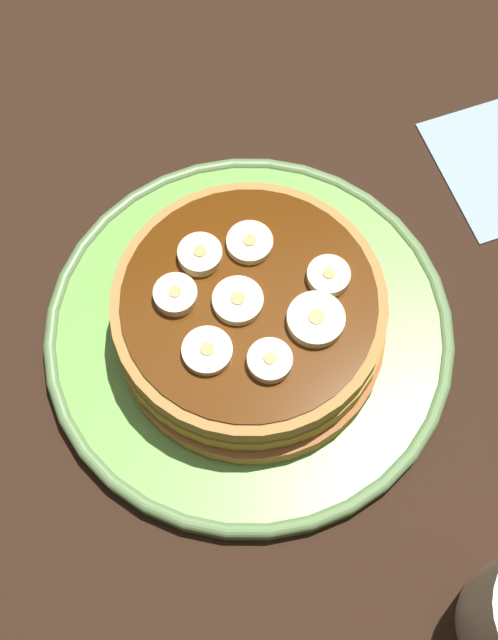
{
  "coord_description": "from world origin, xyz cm",
  "views": [
    {
      "loc": [
        21.65,
        -6.4,
        53.8
      ],
      "look_at": [
        0.0,
        0.0,
        2.91
      ],
      "focal_mm": 48.48,
      "sensor_mm": 36.0,
      "label": 1
    }
  ],
  "objects_px": {
    "plate": "(249,333)",
    "banana_slice_5": "(327,273)",
    "pancake_stack": "(250,317)",
    "banana_slice_6": "(316,320)",
    "banana_slice_1": "(273,360)",
    "banana_slice_3": "(250,243)",
    "banana_slice_7": "(207,351)",
    "banana_slice_4": "(200,255)",
    "banana_slice_2": "(176,295)",
    "banana_slice_0": "(239,304)"
  },
  "relations": [
    {
      "from": "plate",
      "to": "banana_slice_5",
      "type": "bearing_deg",
      "value": 92.46
    },
    {
      "from": "pancake_stack",
      "to": "banana_slice_6",
      "type": "height_order",
      "value": "banana_slice_6"
    },
    {
      "from": "pancake_stack",
      "to": "banana_slice_6",
      "type": "xyz_separation_m",
      "value": [
        0.02,
        0.03,
        0.03
      ]
    },
    {
      "from": "banana_slice_1",
      "to": "banana_slice_3",
      "type": "relative_size",
      "value": 0.92
    },
    {
      "from": "banana_slice_6",
      "to": "banana_slice_7",
      "type": "height_order",
      "value": "banana_slice_6"
    },
    {
      "from": "banana_slice_5",
      "to": "banana_slice_6",
      "type": "relative_size",
      "value": 0.76
    },
    {
      "from": "banana_slice_4",
      "to": "banana_slice_7",
      "type": "bearing_deg",
      "value": -11.4
    },
    {
      "from": "pancake_stack",
      "to": "banana_slice_4",
      "type": "xyz_separation_m",
      "value": [
        -0.04,
        -0.02,
        0.03
      ]
    },
    {
      "from": "plate",
      "to": "banana_slice_6",
      "type": "distance_m",
      "value": 0.07
    },
    {
      "from": "plate",
      "to": "banana_slice_4",
      "type": "height_order",
      "value": "banana_slice_4"
    },
    {
      "from": "plate",
      "to": "banana_slice_7",
      "type": "height_order",
      "value": "banana_slice_7"
    },
    {
      "from": "plate",
      "to": "banana_slice_1",
      "type": "height_order",
      "value": "banana_slice_1"
    },
    {
      "from": "pancake_stack",
      "to": "banana_slice_4",
      "type": "distance_m",
      "value": 0.05
    },
    {
      "from": "banana_slice_5",
      "to": "banana_slice_3",
      "type": "bearing_deg",
      "value": -130.82
    },
    {
      "from": "banana_slice_6",
      "to": "banana_slice_7",
      "type": "distance_m",
      "value": 0.07
    },
    {
      "from": "banana_slice_3",
      "to": "banana_slice_1",
      "type": "bearing_deg",
      "value": -6.48
    },
    {
      "from": "banana_slice_6",
      "to": "banana_slice_3",
      "type": "bearing_deg",
      "value": -159.62
    },
    {
      "from": "banana_slice_2",
      "to": "banana_slice_5",
      "type": "xyz_separation_m",
      "value": [
        0.01,
        0.09,
        -0.0
      ]
    },
    {
      "from": "pancake_stack",
      "to": "banana_slice_5",
      "type": "xyz_separation_m",
      "value": [
        -0.0,
        0.05,
        0.03
      ]
    },
    {
      "from": "banana_slice_1",
      "to": "banana_slice_2",
      "type": "distance_m",
      "value": 0.07
    },
    {
      "from": "banana_slice_2",
      "to": "banana_slice_5",
      "type": "bearing_deg",
      "value": 82.75
    },
    {
      "from": "banana_slice_4",
      "to": "banana_slice_7",
      "type": "relative_size",
      "value": 0.92
    },
    {
      "from": "banana_slice_3",
      "to": "banana_slice_4",
      "type": "relative_size",
      "value": 1.05
    },
    {
      "from": "pancake_stack",
      "to": "banana_slice_3",
      "type": "distance_m",
      "value": 0.05
    },
    {
      "from": "pancake_stack",
      "to": "banana_slice_5",
      "type": "bearing_deg",
      "value": 93.6
    },
    {
      "from": "banana_slice_4",
      "to": "banana_slice_6",
      "type": "relative_size",
      "value": 0.79
    },
    {
      "from": "plate",
      "to": "pancake_stack",
      "type": "bearing_deg",
      "value": 15.98
    },
    {
      "from": "plate",
      "to": "banana_slice_4",
      "type": "relative_size",
      "value": 9.71
    },
    {
      "from": "banana_slice_7",
      "to": "banana_slice_2",
      "type": "bearing_deg",
      "value": -167.64
    },
    {
      "from": "plate",
      "to": "banana_slice_6",
      "type": "xyz_separation_m",
      "value": [
        0.03,
        0.03,
        0.05
      ]
    },
    {
      "from": "plate",
      "to": "banana_slice_5",
      "type": "xyz_separation_m",
      "value": [
        -0.0,
        0.05,
        0.05
      ]
    },
    {
      "from": "banana_slice_0",
      "to": "banana_slice_6",
      "type": "distance_m",
      "value": 0.05
    },
    {
      "from": "banana_slice_2",
      "to": "banana_slice_4",
      "type": "relative_size",
      "value": 0.97
    },
    {
      "from": "banana_slice_6",
      "to": "banana_slice_7",
      "type": "relative_size",
      "value": 1.16
    },
    {
      "from": "banana_slice_5",
      "to": "banana_slice_6",
      "type": "height_order",
      "value": "same"
    },
    {
      "from": "banana_slice_3",
      "to": "banana_slice_4",
      "type": "xyz_separation_m",
      "value": [
        -0.0,
        -0.03,
        0.0
      ]
    },
    {
      "from": "plate",
      "to": "banana_slice_6",
      "type": "relative_size",
      "value": 7.71
    },
    {
      "from": "banana_slice_2",
      "to": "banana_slice_4",
      "type": "bearing_deg",
      "value": 136.28
    },
    {
      "from": "banana_slice_6",
      "to": "banana_slice_7",
      "type": "xyz_separation_m",
      "value": [
        0.0,
        -0.07,
        -0.0
      ]
    },
    {
      "from": "banana_slice_5",
      "to": "banana_slice_7",
      "type": "xyz_separation_m",
      "value": [
        0.03,
        -0.08,
        -0.0
      ]
    },
    {
      "from": "banana_slice_0",
      "to": "banana_slice_1",
      "type": "xyz_separation_m",
      "value": [
        0.04,
        0.01,
        0.0
      ]
    },
    {
      "from": "banana_slice_5",
      "to": "plate",
      "type": "bearing_deg",
      "value": -87.54
    },
    {
      "from": "pancake_stack",
      "to": "banana_slice_3",
      "type": "xyz_separation_m",
      "value": [
        -0.04,
        0.01,
        0.03
      ]
    },
    {
      "from": "banana_slice_3",
      "to": "banana_slice_2",
      "type": "bearing_deg",
      "value": -67.31
    },
    {
      "from": "banana_slice_1",
      "to": "pancake_stack",
      "type": "bearing_deg",
      "value": -177.44
    },
    {
      "from": "plate",
      "to": "banana_slice_0",
      "type": "bearing_deg",
      "value": -73.98
    },
    {
      "from": "banana_slice_0",
      "to": "banana_slice_7",
      "type": "bearing_deg",
      "value": -47.37
    },
    {
      "from": "banana_slice_1",
      "to": "banana_slice_4",
      "type": "height_order",
      "value": "same"
    },
    {
      "from": "banana_slice_4",
      "to": "banana_slice_7",
      "type": "height_order",
      "value": "banana_slice_4"
    },
    {
      "from": "plate",
      "to": "banana_slice_5",
      "type": "distance_m",
      "value": 0.07
    }
  ]
}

